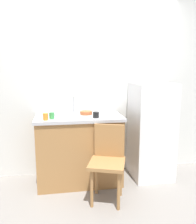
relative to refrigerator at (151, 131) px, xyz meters
name	(u,v)px	position (x,y,z in m)	size (l,w,h in m)	color
ground_plane	(103,206)	(-0.81, -0.66, -0.68)	(8.00, 8.00, 0.00)	gray
back_wall	(91,83)	(-0.81, 0.34, 0.66)	(4.80, 0.10, 2.67)	silver
cabinet_base	(79,150)	(-1.02, -0.01, -0.23)	(1.10, 0.60, 0.89)	#A87542
countertop	(79,117)	(-1.02, -0.01, 0.23)	(1.14, 0.64, 0.04)	#B7B7BC
faucet	(74,105)	(-1.07, 0.24, 0.37)	(0.02, 0.02, 0.22)	#B7B7BC
refrigerator	(151,131)	(0.00, 0.00, 0.00)	(0.54, 0.59, 1.35)	white
chair	(108,159)	(-0.73, -0.51, -0.18)	(0.51, 0.51, 0.89)	#A87542
dish_tray	(53,114)	(-1.36, 0.05, 0.28)	(0.28, 0.20, 0.05)	white
terracotta_bowl	(86,113)	(-0.92, 0.06, 0.28)	(0.16, 0.16, 0.04)	#B25B33
cup_black	(96,115)	(-0.82, -0.17, 0.29)	(0.08, 0.08, 0.08)	black
cup_white	(112,113)	(-0.59, -0.12, 0.29)	(0.06, 0.06, 0.08)	white
cup_green	(52,116)	(-1.37, -0.15, 0.30)	(0.06, 0.06, 0.08)	green
cup_orange	(45,117)	(-1.44, -0.21, 0.30)	(0.06, 0.06, 0.09)	orange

